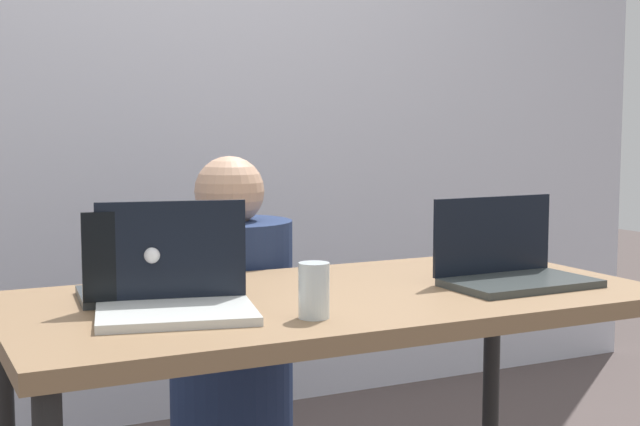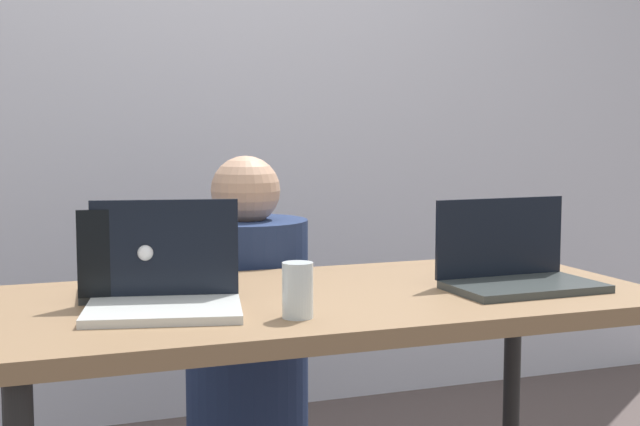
{
  "view_description": "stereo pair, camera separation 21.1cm",
  "coord_description": "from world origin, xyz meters",
  "px_view_note": "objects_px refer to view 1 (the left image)",
  "views": [
    {
      "loc": [
        -0.93,
        -1.81,
        1.12
      ],
      "look_at": [
        0.0,
        0.07,
        0.91
      ],
      "focal_mm": 50.0,
      "sensor_mm": 36.0,
      "label": 1
    },
    {
      "loc": [
        -0.73,
        -1.89,
        1.12
      ],
      "look_at": [
        0.0,
        0.07,
        0.91
      ],
      "focal_mm": 50.0,
      "sensor_mm": 36.0,
      "label": 2
    }
  ],
  "objects_px": {
    "laptop_front_right": "(511,266)",
    "laptop_front_left": "(175,290)",
    "person_at_center": "(231,353)",
    "water_glass_left": "(314,294)",
    "laptop_back_left": "(147,280)"
  },
  "relations": [
    {
      "from": "person_at_center",
      "to": "laptop_front_left",
      "type": "xyz_separation_m",
      "value": [
        -0.35,
        -0.62,
        0.32
      ]
    },
    {
      "from": "person_at_center",
      "to": "laptop_front_right",
      "type": "xyz_separation_m",
      "value": [
        0.48,
        -0.66,
        0.32
      ]
    },
    {
      "from": "laptop_front_left",
      "to": "water_glass_left",
      "type": "relative_size",
      "value": 3.2
    },
    {
      "from": "laptop_front_left",
      "to": "water_glass_left",
      "type": "distance_m",
      "value": 0.29
    },
    {
      "from": "water_glass_left",
      "to": "laptop_front_right",
      "type": "bearing_deg",
      "value": 12.08
    },
    {
      "from": "laptop_front_right",
      "to": "laptop_front_left",
      "type": "relative_size",
      "value": 0.99
    },
    {
      "from": "person_at_center",
      "to": "laptop_back_left",
      "type": "distance_m",
      "value": 0.67
    },
    {
      "from": "person_at_center",
      "to": "laptop_back_left",
      "type": "relative_size",
      "value": 3.31
    },
    {
      "from": "laptop_front_right",
      "to": "laptop_front_left",
      "type": "height_order",
      "value": "laptop_front_left"
    },
    {
      "from": "laptop_front_right",
      "to": "water_glass_left",
      "type": "height_order",
      "value": "laptop_front_right"
    },
    {
      "from": "person_at_center",
      "to": "water_glass_left",
      "type": "relative_size",
      "value": 9.05
    },
    {
      "from": "laptop_front_right",
      "to": "laptop_back_left",
      "type": "bearing_deg",
      "value": 165.76
    },
    {
      "from": "water_glass_left",
      "to": "laptop_front_left",
      "type": "bearing_deg",
      "value": 145.94
    },
    {
      "from": "laptop_front_right",
      "to": "laptop_front_left",
      "type": "bearing_deg",
      "value": 176.34
    },
    {
      "from": "water_glass_left",
      "to": "person_at_center",
      "type": "bearing_deg",
      "value": 81.87
    }
  ]
}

